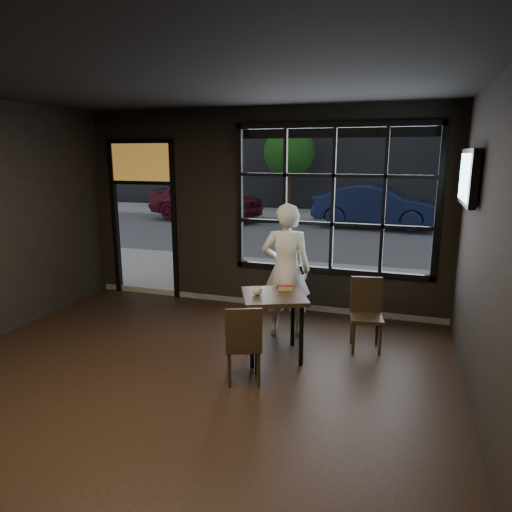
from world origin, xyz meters
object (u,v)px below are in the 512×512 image
(cafe_table, at_px, (274,325))
(navy_car, at_px, (377,206))
(man, at_px, (286,270))
(chair_near, at_px, (243,342))

(cafe_table, relative_size, navy_car, 0.19)
(cafe_table, height_order, man, man)
(chair_near, relative_size, man, 0.49)
(chair_near, bearing_deg, man, -116.32)
(cafe_table, height_order, chair_near, chair_near)
(chair_near, relative_size, navy_car, 0.22)
(man, height_order, navy_car, man)
(navy_car, bearing_deg, chair_near, -178.37)
(cafe_table, bearing_deg, man, 69.86)
(cafe_table, distance_m, navy_car, 10.78)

